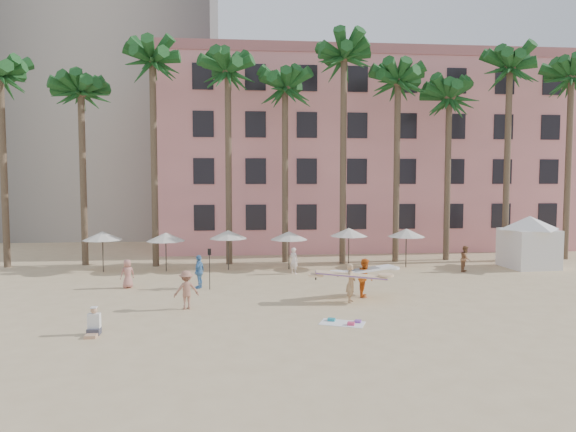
% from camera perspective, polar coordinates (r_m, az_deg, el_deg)
% --- Properties ---
extents(ground, '(120.00, 120.00, 0.00)m').
position_cam_1_polar(ground, '(22.27, 5.73, -11.39)').
color(ground, '#D1B789').
rests_on(ground, ground).
extents(pink_hotel, '(35.00, 14.00, 16.00)m').
position_cam_1_polar(pink_hotel, '(48.41, 8.15, 6.44)').
color(pink_hotel, pink).
rests_on(pink_hotel, ground).
extents(grey_tower, '(22.00, 18.00, 50.00)m').
position_cam_1_polar(grey_tower, '(63.63, -18.85, 21.26)').
color(grey_tower, '#A89E8E').
rests_on(grey_tower, ground).
extents(palm_row, '(44.40, 5.40, 16.30)m').
position_cam_1_polar(palm_row, '(37.05, 2.14, 14.99)').
color(palm_row, brown).
rests_on(palm_row, ground).
extents(umbrella_row, '(22.50, 2.70, 2.73)m').
position_cam_1_polar(umbrella_row, '(33.79, -3.28, -2.08)').
color(umbrella_row, '#332B23').
rests_on(umbrella_row, ground).
extents(cabana, '(4.77, 4.77, 3.50)m').
position_cam_1_polar(cabana, '(38.20, 25.20, -2.14)').
color(cabana, white).
rests_on(cabana, ground).
extents(beach_towel, '(2.05, 1.61, 0.14)m').
position_cam_1_polar(beach_towel, '(21.74, 6.20, -11.68)').
color(beach_towel, white).
rests_on(beach_towel, ground).
extents(carrier_yellow, '(3.44, 1.07, 1.89)m').
position_cam_1_polar(carrier_yellow, '(25.15, 7.00, -7.13)').
color(carrier_yellow, tan).
rests_on(carrier_yellow, ground).
extents(carrier_white, '(3.26, 1.60, 1.94)m').
position_cam_1_polar(carrier_white, '(26.46, 8.58, -6.66)').
color(carrier_white, orange).
rests_on(carrier_white, ground).
extents(beachgoers, '(21.59, 9.21, 1.83)m').
position_cam_1_polar(beachgoers, '(28.25, -2.81, -6.28)').
color(beachgoers, brown).
rests_on(beachgoers, ground).
extents(paddle, '(0.18, 0.04, 2.23)m').
position_cam_1_polar(paddle, '(28.07, -8.72, -5.25)').
color(paddle, black).
rests_on(paddle, ground).
extents(seated_man, '(0.47, 0.82, 1.06)m').
position_cam_1_polar(seated_man, '(21.34, -20.78, -11.30)').
color(seated_man, '#3F3F4C').
rests_on(seated_man, ground).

